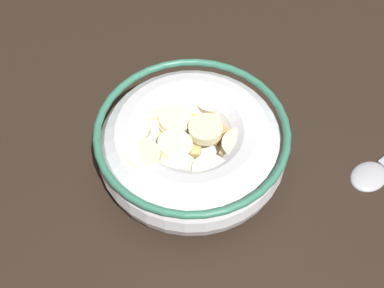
% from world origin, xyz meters
% --- Properties ---
extents(ground_plane, '(1.23, 1.23, 0.02)m').
position_xyz_m(ground_plane, '(0.00, 0.00, -0.01)').
color(ground_plane, black).
extents(cereal_bowl, '(0.15, 0.15, 0.05)m').
position_xyz_m(cereal_bowl, '(0.00, -0.00, 0.03)').
color(cereal_bowl, silver).
rests_on(cereal_bowl, ground_plane).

